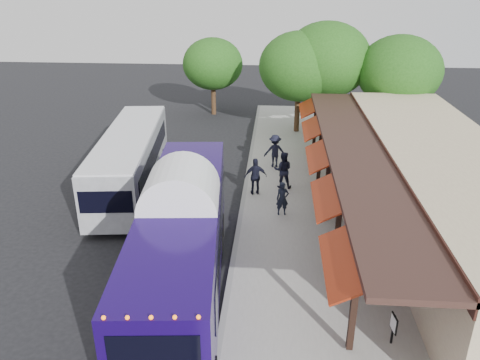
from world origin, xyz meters
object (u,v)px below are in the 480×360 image
(ped_c, at_px, (256,176))
(ped_b, at_px, (283,170))
(coach_bus, at_px, (183,240))
(ped_a, at_px, (282,199))
(ped_d, at_px, (275,151))
(city_bus, at_px, (131,158))
(sign_board, at_px, (394,325))

(ped_c, bearing_deg, ped_b, -156.64)
(coach_bus, bearing_deg, ped_c, 70.04)
(ped_a, height_order, ped_d, ped_d)
(ped_b, relative_size, ped_c, 1.03)
(city_bus, bearing_deg, sign_board, -51.15)
(coach_bus, height_order, sign_board, coach_bus)
(ped_a, relative_size, ped_c, 0.84)
(ped_a, distance_m, sign_board, 8.51)
(ped_c, bearing_deg, ped_a, 111.18)
(coach_bus, bearing_deg, ped_d, 70.50)
(city_bus, height_order, ped_c, city_bus)
(ped_a, relative_size, ped_d, 0.83)
(city_bus, xyz_separation_m, ped_b, (7.67, 0.29, -0.52))
(city_bus, height_order, ped_b, city_bus)
(ped_c, bearing_deg, sign_board, 103.34)
(ped_a, relative_size, sign_board, 1.58)
(ped_a, bearing_deg, ped_c, 112.34)
(coach_bus, xyz_separation_m, ped_a, (3.35, 5.65, -1.06))
(coach_bus, relative_size, city_bus, 1.05)
(ped_a, relative_size, ped_b, 0.81)
(ped_a, xyz_separation_m, ped_c, (-1.30, 2.09, 0.15))
(coach_bus, distance_m, ped_d, 11.89)
(ped_d, height_order, sign_board, ped_d)
(ped_a, xyz_separation_m, ped_b, (0.03, 2.99, 0.18))
(city_bus, height_order, ped_d, city_bus)
(ped_a, xyz_separation_m, sign_board, (3.14, -7.91, -0.11))
(city_bus, distance_m, ped_a, 8.13)
(sign_board, bearing_deg, ped_a, 103.93)
(ped_b, bearing_deg, ped_a, 90.10)
(ped_b, xyz_separation_m, sign_board, (3.11, -10.90, -0.28))
(ped_b, relative_size, sign_board, 1.94)
(city_bus, height_order, ped_a, city_bus)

